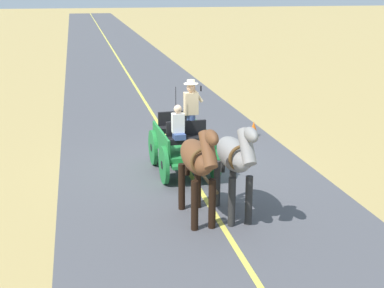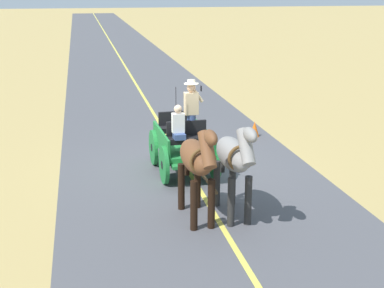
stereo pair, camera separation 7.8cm
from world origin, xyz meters
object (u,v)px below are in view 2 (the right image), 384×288
Objects in this scene: horse_drawn_carriage at (184,143)px; horse_near_side at (234,158)px; horse_off_side at (197,160)px; traffic_cone at (255,129)px.

horse_drawn_carriage is 2.04× the size of horse_near_side.
horse_off_side is (0.79, 0.03, 0.00)m from horse_near_side.
horse_near_side and horse_off_side have the same top height.
traffic_cone is at bearing -118.11° from horse_off_side.
horse_near_side is 6.53m from traffic_cone.
horse_near_side reaches higher than traffic_cone.
horse_off_side reaches higher than traffic_cone.
horse_drawn_carriage is at bearing 45.45° from traffic_cone.
horse_off_side is at bearing 1.95° from horse_near_side.
horse_drawn_carriage is 2.04× the size of horse_off_side.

